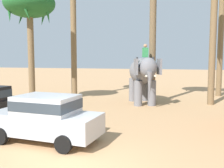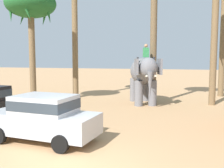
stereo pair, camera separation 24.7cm
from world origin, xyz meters
name	(u,v)px [view 1 (the left image)]	position (x,y,z in m)	size (l,w,h in m)	color
ground_plane	(75,168)	(0.00, 0.00, 0.00)	(120.00, 120.00, 0.00)	tan
car_sedan_foreground	(45,116)	(-1.90, 1.97, 0.93)	(4.27, 2.22, 1.70)	#B7BABF
elephant_with_mahout	(143,74)	(0.60, 10.53, 1.99)	(2.65, 4.01, 3.88)	slate
palm_tree_behind_elephant	(30,6)	(-6.35, 8.65, 6.25)	(3.20, 3.20, 7.34)	brown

